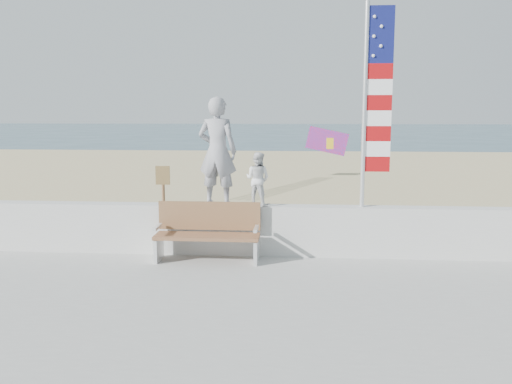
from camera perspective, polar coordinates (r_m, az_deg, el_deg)
ground at (r=8.08m, az=-2.45°, el=-11.41°), size 220.00×220.00×0.00m
sand at (r=16.79m, az=1.23°, el=-0.78°), size 90.00×40.00×0.08m
seawall at (r=9.82m, az=-1.08°, el=-3.97°), size 30.00×0.35×0.90m
adult at (r=9.67m, az=-4.08°, el=4.29°), size 0.77×0.58×1.93m
child at (r=9.64m, az=0.18°, el=1.40°), size 0.57×0.51×0.96m
bench at (r=9.44m, az=-5.09°, el=-4.14°), size 1.80×0.57×1.00m
flag at (r=9.62m, az=12.15°, el=9.76°), size 0.50×0.08×3.50m
parafoil_kite at (r=11.89m, az=7.60°, el=5.32°), size 0.94×0.27×0.64m
sign at (r=12.34m, az=-9.74°, el=-0.03°), size 0.32×0.07×1.46m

